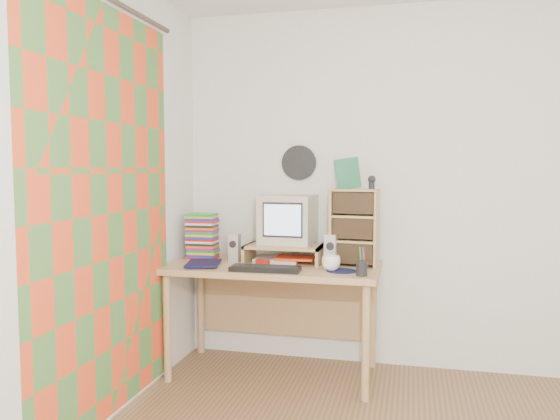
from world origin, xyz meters
The scene contains 20 objects.
back_wall centered at (0.00, 1.75, 1.25)m, with size 3.50×3.50×0.00m, color white.
left_wall centered at (-1.75, 0.00, 1.25)m, with size 3.50×3.50×0.00m, color white.
curtain centered at (-1.71, 0.48, 1.15)m, with size 2.20×2.20×0.00m, color #F04B22.
wall_disc centered at (-0.93, 1.73, 1.43)m, with size 0.25×0.25×0.02m, color black.
desk centered at (-1.03, 1.44, 0.62)m, with size 1.40×0.70×0.75m.
monitor_riser centered at (-0.98, 1.48, 0.84)m, with size 0.52×0.30×0.12m.
crt_monitor centered at (-0.97, 1.53, 1.04)m, with size 0.35×0.35×0.33m, color beige.
speaker_left centered at (-1.32, 1.43, 0.85)m, with size 0.07×0.07×0.19m, color silver.
speaker_right centered at (-0.65, 1.42, 0.85)m, with size 0.08×0.08×0.21m, color silver.
keyboard centered at (-1.02, 1.14, 0.76)m, with size 0.44×0.15×0.03m, color black.
dvd_stack centered at (-1.59, 1.51, 0.89)m, with size 0.20×0.14×0.29m, color brown, non-canonical shape.
cd_rack centered at (-0.50, 1.47, 1.00)m, with size 0.30×0.16×0.51m, color tan.
mug centered at (-0.63, 1.26, 0.80)m, with size 0.12×0.12×0.09m, color white.
diary centered at (-1.57, 1.21, 0.78)m, with size 0.26×0.20×0.05m, color #110E34.
mousepad centered at (-0.56, 1.25, 0.75)m, with size 0.19×0.19×0.00m, color black.
pen_cup centered at (-0.42, 1.13, 0.82)m, with size 0.07×0.07×0.13m, color black, non-canonical shape.
papers centered at (-0.98, 1.49, 0.77)m, with size 0.30×0.22×0.04m, color silver, non-canonical shape.
red_box centered at (-1.08, 1.31, 0.77)m, with size 0.08×0.05×0.04m, color #B61C13.
game_box centered at (-0.55, 1.49, 1.36)m, with size 0.16×0.03×0.20m, color #1A5B35.
webcam centered at (-0.39, 1.47, 1.30)m, with size 0.05×0.05×0.09m, color black, non-canonical shape.
Camera 1 is at (-0.14, -2.11, 1.39)m, focal length 35.00 mm.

